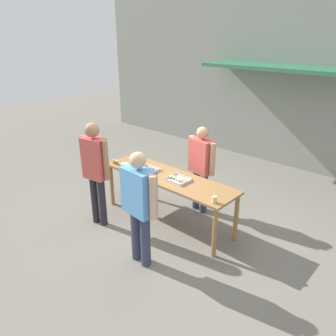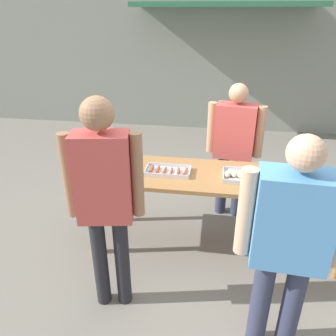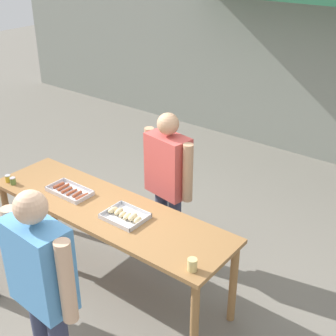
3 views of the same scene
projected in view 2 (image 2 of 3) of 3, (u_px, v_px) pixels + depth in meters
ground_plane at (211, 245)px, 3.58m from camera, size 24.00×24.00×0.00m
building_facade_back at (225, 13)px, 6.13m from camera, size 12.00×1.11×4.50m
serving_table at (216, 184)px, 3.25m from camera, size 2.52×0.72×0.87m
food_tray_sausages at (168, 171)px, 3.24m from camera, size 0.44×0.24×0.04m
food_tray_buns at (243, 175)px, 3.14m from camera, size 0.37×0.30×0.07m
condiment_jar_mustard at (96, 175)px, 3.12m from camera, size 0.06×0.06×0.07m
condiment_jar_ketchup at (104, 176)px, 3.11m from camera, size 0.06×0.06×0.07m
person_server_behind_table at (234, 142)px, 3.74m from camera, size 0.63×0.31×1.62m
person_customer_holding_hotdog at (105, 192)px, 2.43m from camera, size 0.58×0.29×1.82m
person_customer_with_cup at (289, 238)px, 2.10m from camera, size 0.68×0.29×1.71m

